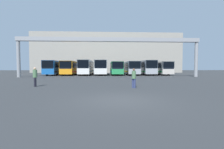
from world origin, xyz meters
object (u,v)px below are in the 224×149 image
at_px(bus_slot_5, 131,67).
at_px(pedestrian_mid_right, 35,76).
at_px(bus_slot_1, 72,67).
at_px(bus_slot_3, 101,67).
at_px(bus_slot_7, 159,68).
at_px(bus_slot_0, 57,67).
at_px(pedestrian_near_right, 134,78).
at_px(bus_slot_2, 87,67).
at_px(bus_slot_6, 145,67).
at_px(bus_slot_4, 116,68).

height_order(bus_slot_5, pedestrian_mid_right, bus_slot_5).
height_order(bus_slot_1, bus_slot_5, bus_slot_1).
relative_size(bus_slot_3, bus_slot_7, 0.97).
xyz_separation_m(bus_slot_0, bus_slot_3, (10.51, -0.08, 0.08)).
distance_m(bus_slot_3, pedestrian_mid_right, 23.11).
relative_size(bus_slot_3, pedestrian_near_right, 6.99).
bearing_deg(bus_slot_3, bus_slot_5, -4.55).
bearing_deg(bus_slot_7, bus_slot_5, -173.96).
relative_size(bus_slot_0, bus_slot_5, 1.13).
bearing_deg(bus_slot_0, pedestrian_near_right, -59.92).
bearing_deg(pedestrian_near_right, bus_slot_2, 142.37).
xyz_separation_m(bus_slot_2, pedestrian_near_right, (6.81, -24.12, -1.07)).
height_order(bus_slot_3, pedestrian_near_right, bus_slot_3).
bearing_deg(bus_slot_0, bus_slot_6, -1.23).
relative_size(bus_slot_7, pedestrian_mid_right, 6.81).
height_order(bus_slot_0, bus_slot_5, bus_slot_0).
xyz_separation_m(bus_slot_3, pedestrian_mid_right, (-5.18, -22.50, -1.01)).
bearing_deg(bus_slot_0, bus_slot_4, -2.33).
xyz_separation_m(bus_slot_2, bus_slot_7, (17.52, -0.16, -0.19)).
relative_size(bus_slot_1, bus_slot_4, 1.08).
bearing_deg(bus_slot_5, bus_slot_4, 178.87).
bearing_deg(bus_slot_2, bus_slot_4, -6.76).
bearing_deg(bus_slot_4, bus_slot_7, 3.66).
relative_size(bus_slot_1, bus_slot_3, 0.99).
bearing_deg(bus_slot_7, bus_slot_3, -179.24).
bearing_deg(bus_slot_2, pedestrian_near_right, -74.23).
relative_size(bus_slot_2, bus_slot_7, 1.03).
bearing_deg(bus_slot_3, bus_slot_1, -179.52).
bearing_deg(pedestrian_mid_right, bus_slot_2, 157.92).
distance_m(bus_slot_0, bus_slot_7, 24.53).
height_order(bus_slot_5, pedestrian_near_right, bus_slot_5).
xyz_separation_m(bus_slot_4, pedestrian_near_right, (-0.20, -23.29, -0.87)).
relative_size(bus_slot_1, bus_slot_2, 0.93).
bearing_deg(pedestrian_mid_right, bus_slot_7, 121.88).
height_order(bus_slot_1, bus_slot_7, bus_slot_1).
xyz_separation_m(bus_slot_5, bus_slot_7, (7.01, 0.74, -0.04)).
xyz_separation_m(bus_slot_1, bus_slot_7, (21.03, 0.24, -0.05)).
bearing_deg(bus_slot_5, bus_slot_7, 6.04).
xyz_separation_m(bus_slot_3, bus_slot_5, (7.01, -0.56, -0.14)).
relative_size(pedestrian_near_right, pedestrian_mid_right, 0.94).
height_order(bus_slot_7, pedestrian_mid_right, bus_slot_7).
distance_m(bus_slot_3, bus_slot_6, 10.52).
height_order(bus_slot_5, bus_slot_7, bus_slot_5).
bearing_deg(bus_slot_3, bus_slot_6, -2.02).
relative_size(bus_slot_5, bus_slot_7, 0.87).
distance_m(bus_slot_1, bus_slot_2, 3.53).
bearing_deg(bus_slot_6, bus_slot_5, -176.95).
xyz_separation_m(bus_slot_4, pedestrian_mid_right, (-8.69, -22.01, -0.82)).
bearing_deg(bus_slot_2, pedestrian_mid_right, -94.21).
relative_size(bus_slot_3, bus_slot_6, 1.07).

